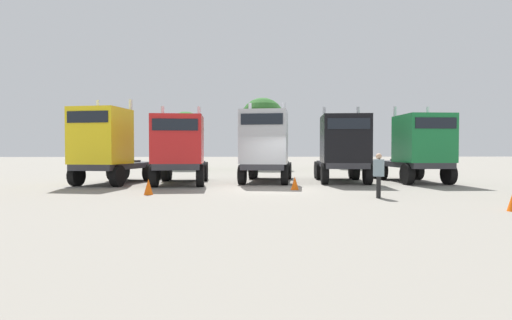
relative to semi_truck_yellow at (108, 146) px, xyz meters
The scene contains 12 objects.
ground 8.89m from the semi_truck_yellow, 19.71° to the right, with size 200.00×200.00×0.00m, color gray.
semi_truck_yellow is the anchor object (origin of this frame).
semi_truck_red 3.77m from the semi_truck_yellow, ahead, with size 2.71×6.00×4.09m.
semi_truck_silver 8.24m from the semi_truck_yellow, ahead, with size 3.61×6.51×4.45m.
semi_truck_black 12.48m from the semi_truck_yellow, ahead, with size 3.26×5.98×4.24m.
semi_truck_green 16.54m from the semi_truck_yellow, ahead, with size 2.59×5.77×4.26m.
visitor_with_camera 13.43m from the semi_truck_yellow, 27.49° to the right, with size 0.52×0.52×1.65m.
traffic_cone_near 5.88m from the semi_truck_yellow, 56.44° to the right, with size 0.36×0.36×0.64m, color #F2590C.
traffic_cone_far 9.90m from the semi_truck_yellow, 18.52° to the right, with size 0.36×0.36×0.59m, color #F2590C.
oak_far_left 16.06m from the semi_truck_yellow, 82.81° to the left, with size 3.40×3.40×5.45m.
oak_far_centre 18.61m from the semi_truck_yellow, 59.92° to the left, with size 4.27×4.27×6.81m.
oak_far_right 24.26m from the semi_truck_yellow, 43.49° to the left, with size 3.07×3.07×4.94m.
Camera 1 is at (-1.64, -16.91, 1.73)m, focal length 26.40 mm.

